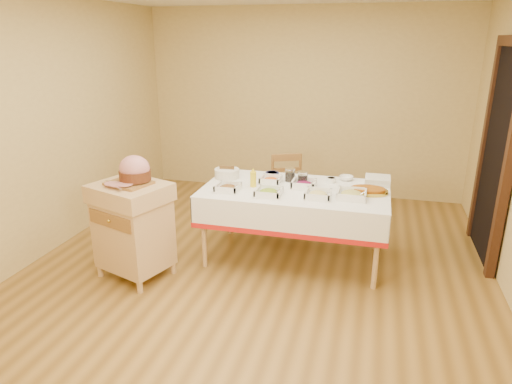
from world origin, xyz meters
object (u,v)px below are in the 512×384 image
dining_table (295,204)px  butcher_cart (133,225)px  bread_basket (227,173)px  dining_chair (288,191)px  plate_stack (378,180)px  preserve_jar_left (290,175)px  mustard_bottle (253,178)px  preserve_jar_right (303,179)px  brass_platter (368,191)px  ham_on_board (134,172)px

dining_table → butcher_cart: butcher_cart is taller
butcher_cart → bread_basket: size_ratio=3.48×
butcher_cart → bread_basket: 1.15m
dining_chair → plate_stack: (1.00, -0.43, 0.35)m
preserve_jar_left → mustard_bottle: bearing=-139.2°
preserve_jar_right → brass_platter: (0.65, -0.10, -0.04)m
mustard_bottle → brass_platter: bearing=4.9°
plate_stack → brass_platter: bearing=-104.9°
preserve_jar_right → bread_basket: (-0.82, 0.03, -0.01)m
bread_basket → butcher_cart: bearing=-124.1°
brass_platter → bread_basket: bearing=174.9°
preserve_jar_left → plate_stack: 0.89m
mustard_bottle → plate_stack: 1.27m
butcher_cart → dining_chair: 1.93m
preserve_jar_left → bread_basket: size_ratio=0.52×
mustard_bottle → ham_on_board: bearing=-144.7°
ham_on_board → bread_basket: bearing=56.7°
mustard_bottle → bread_basket: mustard_bottle is taller
preserve_jar_right → ham_on_board: bearing=-148.4°
dining_table → ham_on_board: 1.59m
dining_chair → ham_on_board: 1.97m
ham_on_board → bread_basket: size_ratio=1.50×
dining_chair → bread_basket: size_ratio=3.32×
preserve_jar_left → mustard_bottle: mustard_bottle is taller
plate_stack → brass_platter: plate_stack is taller
preserve_jar_left → mustard_bottle: (-0.32, -0.28, 0.02)m
preserve_jar_right → dining_table: bearing=-107.4°
ham_on_board → preserve_jar_right: size_ratio=2.93×
plate_stack → preserve_jar_left: bearing=-171.3°
ham_on_board → brass_platter: ham_on_board is taller
ham_on_board → preserve_jar_right: 1.66m
preserve_jar_left → plate_stack: size_ratio=0.55×
preserve_jar_right → mustard_bottle: 0.51m
ham_on_board → dining_table: bearing=27.8°
dining_chair → brass_platter: 1.23m
ham_on_board → preserve_jar_left: size_ratio=2.91×
dining_table → brass_platter: size_ratio=4.80×
dining_table → brass_platter: (0.70, 0.04, 0.18)m
butcher_cart → plate_stack: butcher_cart is taller
butcher_cart → dining_chair: butcher_cart is taller
dining_table → preserve_jar_right: preserve_jar_right is taller
dining_table → bread_basket: bread_basket is taller
dining_table → plate_stack: 0.88m
butcher_cart → dining_chair: size_ratio=1.05×
bread_basket → preserve_jar_right: bearing=-1.8°
dining_chair → preserve_jar_left: bearing=-78.0°
dining_table → brass_platter: 0.72m
mustard_bottle → plate_stack: mustard_bottle is taller
dining_table → dining_chair: bearing=105.5°
ham_on_board → preserve_jar_left: bearing=36.8°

